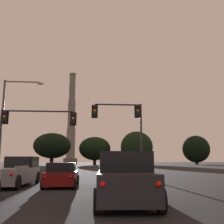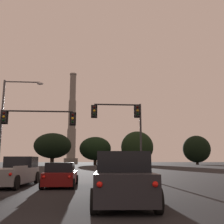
{
  "view_description": "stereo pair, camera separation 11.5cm",
  "coord_description": "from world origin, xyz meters",
  "views": [
    {
      "loc": [
        1.78,
        -2.84,
        1.54
      ],
      "look_at": [
        4.83,
        36.19,
        8.84
      ],
      "focal_mm": 42.0,
      "sensor_mm": 36.0,
      "label": 1
    },
    {
      "loc": [
        1.89,
        -2.85,
        1.54
      ],
      "look_at": [
        4.83,
        36.19,
        8.84
      ],
      "focal_mm": 42.0,
      "sensor_mm": 36.0,
      "label": 2
    }
  ],
  "objects": [
    {
      "name": "treeline_far_left",
      "position": [
        3.03,
        95.97,
        6.01
      ],
      "size": [
        11.78,
        10.6,
        10.38
      ],
      "color": "black",
      "rests_on": "ground_plane"
    },
    {
      "name": "traffic_light_overhead_left",
      "position": [
        -4.03,
        20.91,
        4.69
      ],
      "size": [
        6.86,
        0.5,
        6.06
      ],
      "color": "#2D2D30",
      "rests_on": "ground_plane"
    },
    {
      "name": "pickup_truck_left_lane_front",
      "position": [
        -3.0,
        14.41,
        0.8
      ],
      "size": [
        2.39,
        5.58,
        1.82
      ],
      "rotation": [
        0.0,
        0.0,
        -0.04
      ],
      "color": "gray",
      "rests_on": "ground_plane"
    },
    {
      "name": "treeline_left_mid",
      "position": [
        -11.9,
        90.44,
        6.71
      ],
      "size": [
        12.95,
        11.65,
        11.12
      ],
      "color": "black",
      "rests_on": "ground_plane"
    },
    {
      "name": "treeline_center_left",
      "position": [
        18.64,
        94.61,
        6.56
      ],
      "size": [
        12.05,
        10.84,
        12.42
      ],
      "color": "black",
      "rests_on": "ground_plane"
    },
    {
      "name": "treeline_center_right",
      "position": [
        42.6,
        97.5,
        6.03
      ],
      "size": [
        10.68,
        9.62,
        11.26
      ],
      "color": "black",
      "rests_on": "ground_plane"
    },
    {
      "name": "smokestack",
      "position": [
        -8.32,
        126.48,
        17.85
      ],
      "size": [
        6.76,
        6.76,
        45.43
      ],
      "color": "slate",
      "rests_on": "ground_plane"
    },
    {
      "name": "suv_right_lane_front",
      "position": [
        3.31,
        12.89,
        0.9
      ],
      "size": [
        2.18,
        4.93,
        1.86
      ],
      "rotation": [
        0.0,
        0.0,
        0.02
      ],
      "color": "#4C4F54",
      "rests_on": "ground_plane"
    },
    {
      "name": "traffic_light_overhead_right",
      "position": [
        4.87,
        20.86,
        5.14
      ],
      "size": [
        4.78,
        0.5,
        6.78
      ],
      "color": "#2D2D30",
      "rests_on": "ground_plane"
    },
    {
      "name": "hatchback_center_lane_front",
      "position": [
        0.02,
        13.65,
        0.66
      ],
      "size": [
        1.91,
        4.11,
        1.44
      ],
      "rotation": [
        0.0,
        0.0,
        -0.0
      ],
      "color": "maroon",
      "rests_on": "ground_plane"
    },
    {
      "name": "street_lamp",
      "position": [
        -6.14,
        22.44,
        5.71
      ],
      "size": [
        3.84,
        0.36,
        9.3
      ],
      "color": "#56565B",
      "rests_on": "ground_plane"
    },
    {
      "name": "suv_right_lane_second",
      "position": [
        3.0,
        7.09,
        0.9
      ],
      "size": [
        2.31,
        4.98,
        1.86
      ],
      "rotation": [
        0.0,
        0.0,
        -0.05
      ],
      "color": "#232328",
      "rests_on": "ground_plane"
    }
  ]
}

